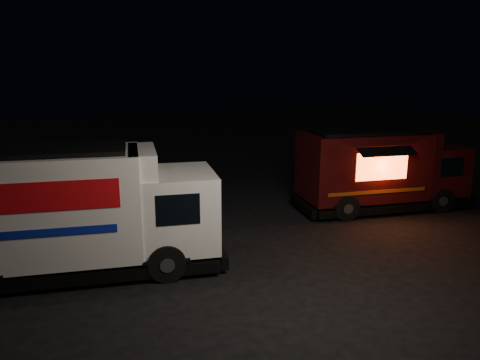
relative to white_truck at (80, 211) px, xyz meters
name	(u,v)px	position (x,y,z in m)	size (l,w,h in m)	color
ground	(232,257)	(3.66, -1.05, -1.59)	(80.00, 80.00, 0.00)	black
white_truck	(80,211)	(0.00, 0.00, 0.00)	(7.00, 2.39, 3.17)	silver
red_truck	(383,169)	(10.57, 0.27, -0.14)	(6.23, 2.29, 2.90)	#3C0A0E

